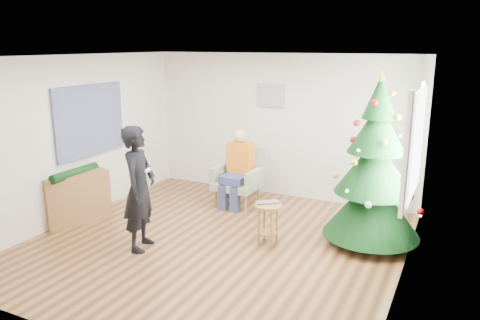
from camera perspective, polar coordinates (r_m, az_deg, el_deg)
The scene contains 19 objects.
floor at distance 6.76m, azimuth -3.05°, elevation -10.12°, with size 5.00×5.00×0.00m, color brown.
ceiling at distance 6.17m, azimuth -3.37°, elevation 12.50°, with size 5.00×5.00×0.00m, color white.
wall_back at distance 8.56m, azimuth 5.03°, elevation 4.14°, with size 5.00×5.00×0.00m, color silver.
wall_front at distance 4.43m, azimuth -19.33°, elevation -6.10°, with size 5.00×5.00×0.00m, color silver.
wall_left at distance 7.85m, azimuth -19.35°, elevation 2.49°, with size 5.00×5.00×0.00m, color silver.
wall_right at distance 5.59m, azimuth 19.76°, elevation -1.98°, with size 5.00×5.00×0.00m, color silver.
window_panel at distance 6.52m, azimuth 20.70°, elevation 1.95°, with size 0.04×1.30×1.40m, color white.
curtains at distance 6.52m, azimuth 20.44°, elevation 1.98°, with size 0.05×1.75×1.50m.
christmas_tree at distance 6.67m, azimuth 16.10°, elevation -1.00°, with size 1.35×1.35×2.43m.
stool at distance 6.63m, azimuth 3.41°, elevation -7.78°, with size 0.40×0.40×0.59m.
laptop at distance 6.52m, azimuth 3.45°, elevation -5.30°, with size 0.33×0.21×0.03m, color silver.
armchair at distance 8.19m, azimuth -0.15°, elevation -2.92°, with size 0.80×0.73×1.01m.
seated_person at distance 8.06m, azimuth -0.35°, elevation -0.93°, with size 0.44×0.63×1.32m.
standing_man at distance 6.47m, azimuth -12.17°, elevation -3.41°, with size 0.63×0.41×1.72m, color black.
game_controller at distance 6.25m, azimuth -11.15°, elevation -1.21°, with size 0.04×0.13×0.04m, color white.
console at distance 7.78m, azimuth -19.25°, elevation -4.46°, with size 0.30×1.00×0.80m, color brown.
garland at distance 7.66m, azimuth -19.50°, elevation -1.48°, with size 0.14×0.14×0.90m, color black.
tapestry at distance 7.99m, azimuth -17.77°, elevation 4.63°, with size 0.03×1.50×1.15m, color black.
framed_picture at distance 8.52m, azimuth 3.75°, elevation 7.86°, with size 0.52×0.05×0.42m.
Camera 1 is at (3.03, -5.37, 2.76)m, focal length 35.00 mm.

